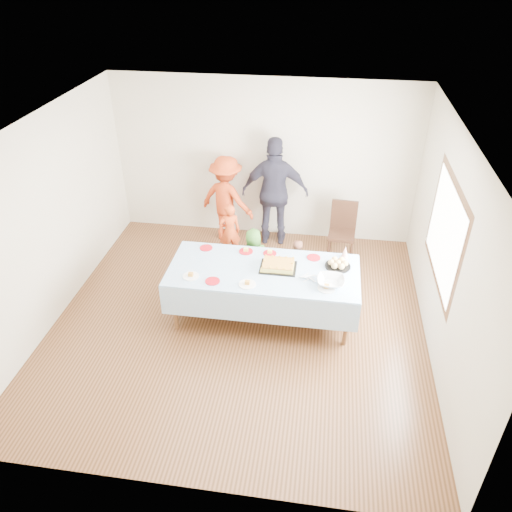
{
  "coord_description": "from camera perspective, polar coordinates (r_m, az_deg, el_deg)",
  "views": [
    {
      "loc": [
        1.01,
        -5.2,
        4.47
      ],
      "look_at": [
        0.19,
        0.3,
        0.89
      ],
      "focal_mm": 35.0,
      "sensor_mm": 36.0,
      "label": 1
    }
  ],
  "objects": [
    {
      "name": "room_walls",
      "position": [
        5.94,
        -1.72,
        5.71
      ],
      "size": [
        5.04,
        5.04,
        2.72
      ],
      "color": "beige",
      "rests_on": "ground"
    },
    {
      "name": "plate_white_left",
      "position": [
        6.47,
        -7.46,
        -2.3
      ],
      "size": [
        0.21,
        0.21,
        0.01
      ],
      "primitive_type": "cylinder",
      "color": "white",
      "rests_on": "party_table"
    },
    {
      "name": "rolls_tray",
      "position": [
        6.67,
        9.34,
        -0.9
      ],
      "size": [
        0.34,
        0.34,
        0.1
      ],
      "color": "black",
      "rests_on": "party_table"
    },
    {
      "name": "toddler_left",
      "position": [
        8.01,
        -3.02,
        2.82
      ],
      "size": [
        0.41,
        0.34,
        0.96
      ],
      "primitive_type": "imported",
      "rotation": [
        0.0,
        0.0,
        3.5
      ],
      "color": "#D0451A",
      "rests_on": "ground"
    },
    {
      "name": "plate_red_near",
      "position": [
        6.35,
        -4.99,
        -2.88
      ],
      "size": [
        0.19,
        0.19,
        0.01
      ],
      "primitive_type": "cylinder",
      "color": "#B60D19",
      "rests_on": "party_table"
    },
    {
      "name": "fork_pile",
      "position": [
        6.38,
        5.99,
        -2.45
      ],
      "size": [
        0.24,
        0.18,
        0.07
      ],
      "primitive_type": null,
      "color": "white",
      "rests_on": "party_table"
    },
    {
      "name": "plate_red_far_d",
      "position": [
        6.82,
        6.61,
        -0.18
      ],
      "size": [
        0.19,
        0.19,
        0.01
      ],
      "primitive_type": "cylinder",
      "color": "#B60D19",
      "rests_on": "party_table"
    },
    {
      "name": "punch_bowl",
      "position": [
        6.32,
        8.54,
        -2.9
      ],
      "size": [
        0.35,
        0.35,
        0.09
      ],
      "primitive_type": "imported",
      "color": "silver",
      "rests_on": "party_table"
    },
    {
      "name": "plate_white_mid",
      "position": [
        6.27,
        -1.0,
        -3.25
      ],
      "size": [
        0.22,
        0.22,
        0.01
      ],
      "primitive_type": "cylinder",
      "color": "white",
      "rests_on": "party_table"
    },
    {
      "name": "adult_right",
      "position": [
        8.24,
        2.19,
        7.28
      ],
      "size": [
        1.11,
        0.51,
        1.86
      ],
      "primitive_type": "imported",
      "rotation": [
        0.0,
        0.0,
        3.19
      ],
      "color": "#2A2837",
      "rests_on": "ground"
    },
    {
      "name": "toddler_mid",
      "position": [
        7.36,
        -0.28,
        -0.21
      ],
      "size": [
        0.53,
        0.44,
        0.93
      ],
      "primitive_type": "imported",
      "rotation": [
        0.0,
        0.0,
        3.49
      ],
      "color": "#346C24",
      "rests_on": "ground"
    },
    {
      "name": "adult_left",
      "position": [
        8.44,
        -3.38,
        6.51
      ],
      "size": [
        1.1,
        0.85,
        1.5
      ],
      "primitive_type": "imported",
      "rotation": [
        0.0,
        0.0,
        2.79
      ],
      "color": "#BB3B17",
      "rests_on": "ground"
    },
    {
      "name": "plate_white_right",
      "position": [
        6.27,
        8.06,
        -3.65
      ],
      "size": [
        0.23,
        0.23,
        0.01
      ],
      "primitive_type": "cylinder",
      "color": "white",
      "rests_on": "party_table"
    },
    {
      "name": "birthday_cake",
      "position": [
        6.56,
        2.55,
        -1.08
      ],
      "size": [
        0.48,
        0.37,
        0.08
      ],
      "color": "black",
      "rests_on": "party_table"
    },
    {
      "name": "party_table",
      "position": [
        6.58,
        0.85,
        -1.95
      ],
      "size": [
        2.5,
        1.1,
        0.78
      ],
      "color": "brown",
      "rests_on": "ground"
    },
    {
      "name": "ground",
      "position": [
        6.93,
        -1.93,
        -7.43
      ],
      "size": [
        5.0,
        5.0,
        0.0
      ],
      "primitive_type": "plane",
      "color": "#412812",
      "rests_on": "ground"
    },
    {
      "name": "plate_red_far_b",
      "position": [
        6.91,
        -1.16,
        0.54
      ],
      "size": [
        0.2,
        0.2,
        0.01
      ],
      "primitive_type": "cylinder",
      "color": "#B60D19",
      "rests_on": "party_table"
    },
    {
      "name": "plate_red_far_c",
      "position": [
        6.87,
        1.59,
        0.31
      ],
      "size": [
        0.18,
        0.18,
        0.01
      ],
      "primitive_type": "cylinder",
      "color": "#B60D19",
      "rests_on": "party_table"
    },
    {
      "name": "party_hat",
      "position": [
        6.86,
        10.14,
        0.46
      ],
      "size": [
        0.1,
        0.1,
        0.17
      ],
      "primitive_type": "cone",
      "color": "white",
      "rests_on": "party_table"
    },
    {
      "name": "plate_red_far_a",
      "position": [
        7.02,
        -5.72,
        0.93
      ],
      "size": [
        0.18,
        0.18,
        0.01
      ],
      "primitive_type": "cylinder",
      "color": "#B60D19",
      "rests_on": "party_table"
    },
    {
      "name": "dining_chair",
      "position": [
        8.12,
        9.86,
        3.24
      ],
      "size": [
        0.45,
        0.45,
        0.96
      ],
      "rotation": [
        0.0,
        0.0,
        -0.07
      ],
      "color": "black",
      "rests_on": "ground"
    },
    {
      "name": "toddler_right",
      "position": [
        7.4,
        4.54,
        -0.87
      ],
      "size": [
        0.46,
        0.41,
        0.77
      ],
      "primitive_type": "imported",
      "rotation": [
        0.0,
        0.0,
        3.53
      ],
      "color": "#B47154",
      "rests_on": "ground"
    }
  ]
}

